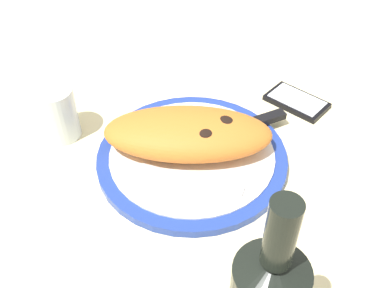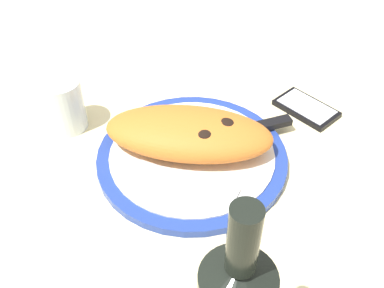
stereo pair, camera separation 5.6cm
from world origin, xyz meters
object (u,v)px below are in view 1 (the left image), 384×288
object	(u,v)px
plate	(192,157)
calzone	(188,133)
water_glass	(58,116)
smartphone	(297,101)
fork	(201,180)
knife	(245,126)

from	to	relation	value
plate	calzone	bearing A→B (deg)	126.21
calzone	water_glass	xyz separation A→B (cm)	(-23.46, 1.50, -0.74)
smartphone	water_glass	bearing A→B (deg)	-158.85
plate	fork	distance (cm)	6.72
plate	water_glass	bearing A→B (deg)	173.71
calzone	smartphone	world-z (taller)	calzone
calzone	knife	bearing A→B (deg)	35.75
smartphone	water_glass	xyz separation A→B (cm)	(-41.83, -16.18, 3.65)
smartphone	water_glass	world-z (taller)	water_glass
fork	water_glass	bearing A→B (deg)	161.77
fork	smartphone	xyz separation A→B (cm)	(15.03, 25.01, -1.40)
water_glass	calzone	bearing A→B (deg)	-3.65
plate	knife	xyz separation A→B (cm)	(8.26, 7.75, 1.41)
calzone	smartphone	size ratio (longest dim) A/B	2.21
fork	smartphone	world-z (taller)	fork
calzone	water_glass	size ratio (longest dim) A/B	2.99
calzone	water_glass	bearing A→B (deg)	176.35
calzone	water_glass	world-z (taller)	water_glass
plate	smartphone	distance (cm)	25.74
plate	smartphone	bearing A→B (deg)	47.13
calzone	water_glass	distance (cm)	23.52
fork	smartphone	size ratio (longest dim) A/B	1.29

